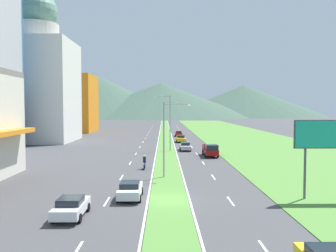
{
  "coord_description": "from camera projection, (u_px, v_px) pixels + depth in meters",
  "views": [
    {
      "loc": [
        -0.41,
        -28.24,
        7.68
      ],
      "look_at": [
        0.53,
        48.41,
        3.66
      ],
      "focal_mm": 36.81,
      "sensor_mm": 36.0,
      "label": 1
    }
  ],
  "objects": [
    {
      "name": "lane_dash_right_1",
      "position": [
        266.0,
        250.0,
        18.53
      ],
      "size": [
        0.16,
        2.8,
        0.01
      ],
      "primitive_type": "cube",
      "color": "silver",
      "rests_on": "ground_plane"
    },
    {
      "name": "lane_dash_left_11",
      "position": [
        150.0,
        131.0,
        116.76
      ],
      "size": [
        0.16,
        2.8,
        0.01
      ],
      "primitive_type": "cube",
      "color": "silver",
      "rests_on": "ground_plane"
    },
    {
      "name": "lane_dash_right_15",
      "position": [
        176.0,
        125.0,
        156.22
      ],
      "size": [
        0.16,
        2.8,
        0.01
      ],
      "primitive_type": "cube",
      "color": "silver",
      "rests_on": "ground_plane"
    },
    {
      "name": "lane_dash_right_6",
      "position": [
        192.0,
        147.0,
        67.7
      ],
      "size": [
        0.16,
        2.8,
        0.01
      ],
      "primitive_type": "cube",
      "color": "silver",
      "rests_on": "ground_plane"
    },
    {
      "name": "street_lamp_mid",
      "position": [
        169.0,
        119.0,
        61.43
      ],
      "size": [
        2.86,
        0.31,
        9.93
      ],
      "color": "#99999E",
      "rests_on": "ground_plane"
    },
    {
      "name": "lane_dash_right_11",
      "position": [
        180.0,
        131.0,
        116.88
      ],
      "size": [
        0.16,
        2.8,
        0.01
      ],
      "primitive_type": "cube",
      "color": "silver",
      "rests_on": "ground_plane"
    },
    {
      "name": "lane_dash_left_14",
      "position": [
        153.0,
        126.0,
        146.26
      ],
      "size": [
        0.16,
        2.8,
        0.01
      ],
      "primitive_type": "cube",
      "color": "silver",
      "rests_on": "ground_plane"
    },
    {
      "name": "midrise_colored",
      "position": [
        69.0,
        104.0,
        110.73
      ],
      "size": [
        16.04,
        16.04,
        18.17
      ],
      "primitive_type": "cube",
      "color": "orange",
      "rests_on": "ground_plane"
    },
    {
      "name": "lane_dash_left_7",
      "position": [
        143.0,
        142.0,
        77.42
      ],
      "size": [
        0.16,
        2.8,
        0.01
      ],
      "primitive_type": "cube",
      "color": "silver",
      "rests_on": "ground_plane"
    },
    {
      "name": "lane_dash_right_8",
      "position": [
        185.0,
        138.0,
        87.38
      ],
      "size": [
        0.16,
        2.8,
        0.01
      ],
      "primitive_type": "cube",
      "color": "silver",
      "rests_on": "ground_plane"
    },
    {
      "name": "lane_dash_left_2",
      "position": [
        107.0,
        201.0,
        28.24
      ],
      "size": [
        0.16,
        2.8,
        0.01
      ],
      "primitive_type": "cube",
      "color": "silver",
      "rests_on": "ground_plane"
    },
    {
      "name": "lane_dash_right_9",
      "position": [
        183.0,
        135.0,
        97.21
      ],
      "size": [
        0.16,
        2.8,
        0.01
      ],
      "primitive_type": "cube",
      "color": "silver",
      "rests_on": "ground_plane"
    },
    {
      "name": "lane_dash_right_10",
      "position": [
        182.0,
        133.0,
        107.05
      ],
      "size": [
        0.16,
        2.8,
        0.01
      ],
      "primitive_type": "cube",
      "color": "silver",
      "rests_on": "ground_plane"
    },
    {
      "name": "edge_line_median_left",
      "position": [
        159.0,
        138.0,
        88.49
      ],
      "size": [
        0.16,
        240.0,
        0.01
      ],
      "primitive_type": "cube",
      "color": "silver",
      "rests_on": "ground_plane"
    },
    {
      "name": "lane_dash_left_13",
      "position": [
        152.0,
        127.0,
        136.43
      ],
      "size": [
        0.16,
        2.8,
        0.01
      ],
      "primitive_type": "cube",
      "color": "silver",
      "rests_on": "ground_plane"
    },
    {
      "name": "lane_dash_left_5",
      "position": [
        136.0,
        154.0,
        57.74
      ],
      "size": [
        0.16,
        2.8,
        0.01
      ],
      "primitive_type": "cube",
      "color": "silver",
      "rests_on": "ground_plane"
    },
    {
      "name": "lane_dash_right_5",
      "position": [
        197.0,
        154.0,
        57.87
      ],
      "size": [
        0.16,
        2.8,
        0.01
      ],
      "primitive_type": "cube",
      "color": "silver",
      "rests_on": "ground_plane"
    },
    {
      "name": "lane_dash_left_3",
      "position": [
        122.0,
        177.0,
        38.07
      ],
      "size": [
        0.16,
        2.8,
        0.01
      ],
      "primitive_type": "cube",
      "color": "silver",
      "rests_on": "ground_plane"
    },
    {
      "name": "domed_building",
      "position": [
        38.0,
        79.0,
        78.98
      ],
      "size": [
        16.2,
        16.2,
        34.26
      ],
      "color": "silver",
      "rests_on": "ground_plane"
    },
    {
      "name": "lane_dash_right_7",
      "position": [
        188.0,
        142.0,
        77.54
      ],
      "size": [
        0.16,
        2.8,
        0.01
      ],
      "primitive_type": "cube",
      "color": "silver",
      "rests_on": "ground_plane"
    },
    {
      "name": "edge_line_median_right",
      "position": [
        172.0,
        138.0,
        88.54
      ],
      "size": [
        0.16,
        240.0,
        0.01
      ],
      "primitive_type": "cube",
      "color": "silver",
      "rests_on": "ground_plane"
    },
    {
      "name": "lane_dash_right_12",
      "position": [
        179.0,
        129.0,
        126.72
      ],
      "size": [
        0.16,
        2.8,
        0.01
      ],
      "primitive_type": "cube",
      "color": "silver",
      "rests_on": "ground_plane"
    },
    {
      "name": "lane_dash_left_15",
      "position": [
        153.0,
        125.0,
        156.1
      ],
      "size": [
        0.16,
        2.8,
        0.01
      ],
      "primitive_type": "cube",
      "color": "silver",
      "rests_on": "ground_plane"
    },
    {
      "name": "billboard_roadside",
      "position": [
        331.0,
        138.0,
        28.65
      ],
      "size": [
        6.12,
        0.28,
        6.69
      ],
      "color": "#4C4C51",
      "rests_on": "ground_plane"
    },
    {
      "name": "lane_dash_left_10",
      "position": [
        149.0,
        133.0,
        106.92
      ],
      "size": [
        0.16,
        2.8,
        0.01
      ],
      "primitive_type": "cube",
      "color": "silver",
      "rests_on": "ground_plane"
    },
    {
      "name": "motorcycle_rider",
      "position": [
        145.0,
        163.0,
        43.25
      ],
      "size": [
        0.36,
        2.0,
        1.8
      ],
      "rotation": [
        0.0,
        0.0,
        1.57
      ],
      "color": "black",
      "rests_on": "ground_plane"
    },
    {
      "name": "car_2",
      "position": [
        185.0,
        146.0,
        62.09
      ],
      "size": [
        1.94,
        4.29,
        1.46
      ],
      "rotation": [
        0.0,
        0.0,
        -1.57
      ],
      "color": "#B2B2B7",
      "rests_on": "ground_plane"
    },
    {
      "name": "lane_dash_left_1",
      "position": [
        76.0,
        251.0,
        18.4
      ],
      "size": [
        0.16,
        2.8,
        0.01
      ],
      "primitive_type": "cube",
      "color": "silver",
      "rests_on": "ground_plane"
    },
    {
      "name": "car_5",
      "position": [
        130.0,
        190.0,
        29.2
      ],
      "size": [
        2.0,
        4.29,
        1.44
      ],
      "rotation": [
        0.0,
        0.0,
        1.57
      ],
      "color": "silver",
      "rests_on": "ground_plane"
    },
    {
      "name": "lane_dash_right_13",
      "position": [
        178.0,
        127.0,
        136.55
      ],
      "size": [
        0.16,
        2.8,
        0.01
      ],
      "primitive_type": "cube",
      "color": "silver",
      "rests_on": "ground_plane"
    },
    {
      "name": "lane_dash_right_4",
      "position": [
        203.0,
        163.0,
        48.03
      ],
      "size": [
        0.16,
        2.8,
        0.01
      ],
      "primitive_type": "cube",
      "color": "silver",
      "rests_on": "ground_plane"
    },
    {
      "name": "car_3",
      "position": [
        181.0,
        139.0,
        77.5
      ],
      "size": [
        2.04,
        4.68,
        1.56
      ],
      "rotation": [
        0.0,
        0.0,
        -1.57
      ],
      "color": "yellow",
      "rests_on": "ground_plane"
    },
    {
      "name": "lane_dash_left_8",
      "position": [
        145.0,
        138.0,
        87.25
      ],
      "size": [
        0.16,
        2.8,
        0.01
      ],
      "primitive_type": "cube",
      "color": "silver",
      "rests_on": "ground_plane"
    },
    {
      "name": "lane_dash_left_4",
      "position": [
        130.0,
        163.0,
        47.91
      ],
      "size": [
        0.16,
        2.8,
        0.01
      ],
      "primitive_type": "cube",
      "color": "silver",
      "rests_on": "ground_plane"
    },
    {
      "name": "hill_far_left",
      "position": [
        93.0,
        95.0,
        299.86
      ],
      "size": [
        159.72,
        159.72,
        37.79
      ],
      "primitive_type": "cone",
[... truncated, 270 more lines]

